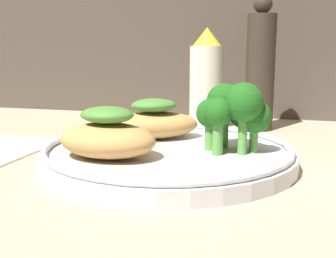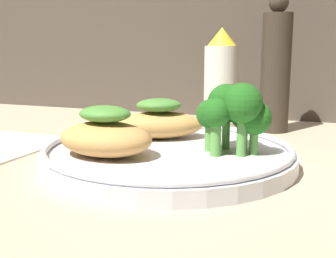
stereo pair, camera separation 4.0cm
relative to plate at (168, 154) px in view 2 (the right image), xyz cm
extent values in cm
cube|color=tan|center=(0.00, 0.00, -1.49)|extent=(180.00, 180.00, 1.00)
cylinder|color=silver|center=(0.00, 0.00, -0.29)|extent=(24.25, 24.25, 1.40)
torus|color=silver|center=(0.00, 0.00, 0.71)|extent=(23.65, 23.65, 0.60)
ellipsoid|color=tan|center=(-4.38, -4.24, 1.96)|extent=(9.31, 7.01, 3.10)
ellipsoid|color=#478433|center=(-4.38, -4.24, 4.24)|extent=(5.13, 4.23, 1.46)
ellipsoid|color=tan|center=(-2.85, 4.66, 1.85)|extent=(10.98, 9.04, 2.87)
ellipsoid|color=#478433|center=(-2.85, 4.66, 4.00)|extent=(6.07, 5.65, 1.44)
cylinder|color=#569942|center=(7.99, 0.99, 1.56)|extent=(0.78, 0.78, 2.30)
sphere|color=#1E5B19|center=(7.99, 0.99, 3.79)|extent=(3.10, 3.10, 3.10)
cylinder|color=#569942|center=(6.77, 2.34, 1.60)|extent=(0.82, 0.82, 2.37)
sphere|color=#1E5B19|center=(6.77, 2.34, 3.63)|extent=(2.41, 2.41, 2.41)
cylinder|color=#569942|center=(5.07, 2.36, 1.98)|extent=(0.76, 0.76, 3.14)
sphere|color=#1E5B19|center=(5.07, 2.36, 4.84)|extent=(3.70, 3.70, 3.70)
cylinder|color=#569942|center=(3.93, 1.02, 1.68)|extent=(1.10, 1.10, 2.54)
sphere|color=#1E5B19|center=(3.93, 1.02, 3.94)|extent=(2.81, 2.81, 2.81)
cylinder|color=#569942|center=(4.88, -0.75, 1.91)|extent=(0.97, 0.97, 3.01)
sphere|color=#1E5B19|center=(4.88, -0.75, 4.33)|extent=(2.60, 2.60, 2.60)
cylinder|color=#569942|center=(7.03, -0.42, 2.18)|extent=(0.85, 0.85, 3.54)
sphere|color=#1E5B19|center=(7.03, -0.42, 5.20)|extent=(3.58, 3.58, 3.58)
cylinder|color=silver|center=(-0.04, 20.39, 4.68)|extent=(4.70, 4.70, 11.34)
cone|color=yellow|center=(-0.04, 20.39, 11.60)|extent=(3.99, 3.99, 2.49)
cylinder|color=#382D23|center=(7.31, 20.39, 6.75)|extent=(3.86, 3.86, 15.48)
sphere|color=#382D23|center=(7.31, 20.39, 15.75)|extent=(2.51, 2.51, 2.51)
camera|label=1|loc=(10.37, -37.96, 9.84)|focal=45.00mm
camera|label=2|loc=(14.17, -36.71, 9.84)|focal=45.00mm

